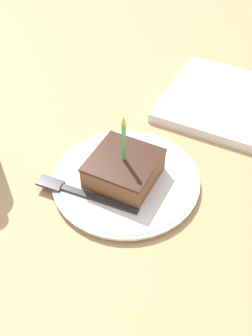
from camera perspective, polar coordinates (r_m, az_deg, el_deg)
The scene contains 5 objects.
ground_plane at distance 0.72m, azimuth -0.75°, elevation -2.07°, with size 2.40×2.40×0.04m.
plate at distance 0.68m, azimuth 0.00°, elevation -1.68°, with size 0.26×0.26×0.01m.
cake_slice at distance 0.66m, azimuth -0.31°, elevation -0.04°, with size 0.11×0.11×0.13m.
fork at distance 0.66m, azimuth -6.70°, elevation -3.58°, with size 0.03×0.19×0.01m.
marble_board at distance 0.88m, azimuth 13.89°, elevation 9.47°, with size 0.26×0.24×0.02m.
Camera 1 is at (-0.43, -0.23, 0.51)m, focal length 42.00 mm.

